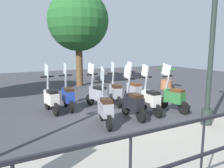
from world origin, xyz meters
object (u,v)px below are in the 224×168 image
Objects in this scene: scooter_far_0 at (133,90)px; scooter_far_3 at (68,96)px; scooter_near_3 at (105,108)px; scooter_far_1 at (115,92)px; scooter_near_2 at (133,102)px; scooter_far_4 at (51,98)px; scooter_near_0 at (173,97)px; tree_distant at (78,21)px; scooter_far_2 at (97,94)px; potted_palm at (166,80)px; scooter_near_1 at (150,99)px; lamp_post_near at (212,40)px.

scooter_far_3 is at bearing 89.37° from scooter_far_0.
scooter_far_1 is (1.72, -1.26, 0.00)m from scooter_near_3.
scooter_near_2 is 2.62m from scooter_far_4.
scooter_near_0 is 1.69m from scooter_far_0.
scooter_far_0 is (-4.43, -0.53, -2.96)m from tree_distant.
scooter_near_2 and scooter_far_1 have the same top height.
scooter_far_2 is 1.56m from scooter_far_4.
scooter_near_2 is 1.66m from scooter_far_2.
scooter_far_0 and scooter_far_4 have the same top height.
potted_palm is at bearing -84.38° from scooter_far_2.
scooter_near_3 is 1.00× the size of scooter_far_1.
scooter_near_0 and scooter_far_3 have the same top height.
scooter_near_2 is at bearing -178.24° from scooter_far_1.
scooter_near_1 is 1.00× the size of scooter_far_2.
scooter_near_0 is 1.00× the size of scooter_far_0.
scooter_near_3 is at bearing 98.34° from scooter_near_2.
lamp_post_near is 4.38× the size of potted_palm.
scooter_far_3 is at bearing -87.63° from scooter_far_4.
scooter_far_1 is at bearing 111.94° from potted_palm.
scooter_near_3 is (1.50, 2.09, -1.74)m from lamp_post_near.
scooter_near_3 and scooter_far_0 have the same top height.
scooter_near_0 is 0.87m from scooter_near_1.
tree_distant is 3.28× the size of scooter_far_0.
scooter_far_0 and scooter_far_1 have the same top height.
scooter_far_0 is 3.07m from scooter_far_4.
scooter_far_4 reaches higher than potted_palm.
scooter_near_0 is at bearing -141.91° from scooter_far_2.
scooter_far_1 is at bearing 30.87° from scooter_near_0.
scooter_near_0 is 1.00× the size of scooter_far_3.
scooter_far_3 reaches higher than potted_palm.
scooter_far_2 is 1.00m from scooter_far_3.
tree_distant reaches higher than scooter_far_3.
potted_palm is at bearing -82.09° from scooter_far_4.
scooter_near_2 is (-0.00, 1.57, 0.00)m from scooter_near_0.
scooter_near_0 is 3.46m from scooter_far_3.
tree_distant is at bearing 8.51° from scooter_far_1.
scooter_near_2 is (-0.11, 0.71, 0.00)m from scooter_near_1.
lamp_post_near reaches higher than scooter_far_3.
scooter_far_0 is (1.76, -2.08, 0.00)m from scooter_near_3.
scooter_far_4 is at bearing 49.50° from scooter_near_2.
scooter_far_2 is at bearing 94.09° from scooter_far_0.
scooter_near_1 is 2.70m from scooter_far_3.
scooter_far_0 is at bearing -36.34° from scooter_near_3.
scooter_far_0 is 0.81m from scooter_far_1.
scooter_near_3 is (-0.13, 2.54, 0.00)m from scooter_near_0.
scooter_far_0 is 1.00× the size of scooter_far_2.
lamp_post_near is at bearing -167.74° from scooter_far_2.
scooter_far_4 is (0.10, 3.07, 0.00)m from scooter_far_0.
lamp_post_near reaches higher than scooter_near_3.
scooter_far_4 is (1.72, 3.54, 0.00)m from scooter_near_0.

